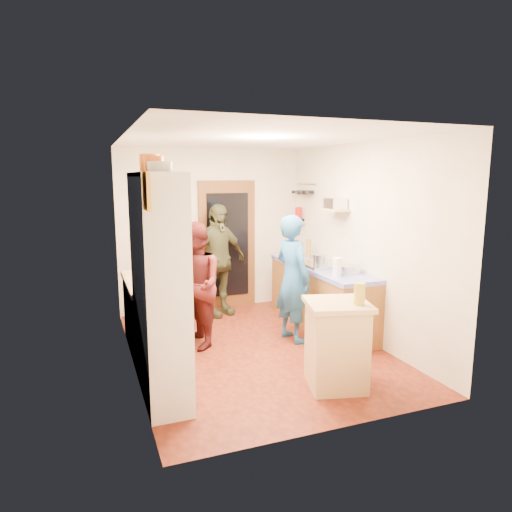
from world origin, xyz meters
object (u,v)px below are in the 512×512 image
island_base (336,347)px  person_hob (296,279)px  person_left (196,285)px  person_back (218,260)px  right_counter_base (320,298)px  hutch_body (159,287)px

island_base → person_hob: (0.20, 1.40, 0.41)m
person_left → person_back: person_back is taller
person_left → island_base: bearing=27.3°
right_counter_base → person_left: (-1.86, -0.10, 0.38)m
person_hob → person_back: size_ratio=0.96×
person_hob → person_back: person_back is taller
hutch_body → island_base: (1.71, -0.48, -0.67)m
right_counter_base → island_base: (-0.79, -1.78, 0.01)m
right_counter_base → person_left: size_ratio=1.37×
person_hob → person_back: bearing=10.5°
person_left → person_back: (0.64, 1.18, 0.07)m
hutch_body → right_counter_base: 2.90m
hutch_body → person_hob: size_ratio=1.31×
person_hob → right_counter_base: bearing=-70.0°
right_counter_base → person_left: person_left is taller
right_counter_base → island_base: size_ratio=2.56×
island_base → person_hob: bearing=81.7°
right_counter_base → person_hob: (-0.59, -0.38, 0.42)m
island_base → person_hob: person_hob is taller
island_base → person_back: bearing=98.6°
island_base → person_left: size_ratio=0.53×
person_hob → person_left: (-1.27, 0.28, -0.04)m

